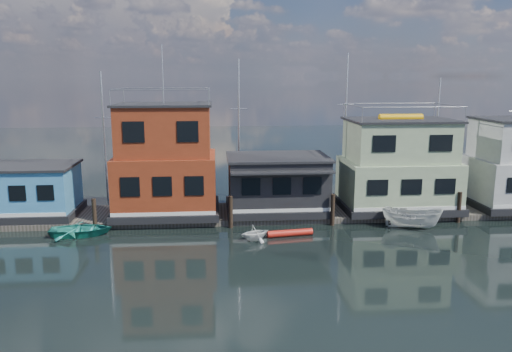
{
  "coord_description": "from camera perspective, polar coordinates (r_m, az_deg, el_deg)",
  "views": [
    {
      "loc": [
        -4.91,
        -23.34,
        10.1
      ],
      "look_at": [
        -2.06,
        12.0,
        3.0
      ],
      "focal_mm": 35.0,
      "sensor_mm": 36.0,
      "label": 1
    }
  ],
  "objects": [
    {
      "name": "dock",
      "position": [
        37.03,
        3.19,
        -4.2
      ],
      "size": [
        48.0,
        5.0,
        0.4
      ],
      "primitive_type": "cube",
      "color": "#595147",
      "rests_on": "ground"
    },
    {
      "name": "dinghy_teal",
      "position": [
        34.23,
        -19.36,
        -5.79
      ],
      "size": [
        4.07,
        3.04,
        0.81
      ],
      "primitive_type": "imported",
      "rotation": [
        0.0,
        0.0,
        1.64
      ],
      "color": "teal",
      "rests_on": "ground"
    },
    {
      "name": "dinghy_white",
      "position": [
        31.36,
        -0.16,
        -6.48
      ],
      "size": [
        2.46,
        2.32,
        1.02
      ],
      "primitive_type": "imported",
      "rotation": [
        0.0,
        0.0,
        1.98
      ],
      "color": "silver",
      "rests_on": "ground"
    },
    {
      "name": "houseboat_red",
      "position": [
        36.02,
        -10.27,
        1.56
      ],
      "size": [
        7.4,
        5.9,
        11.86
      ],
      "color": "black",
      "rests_on": "dock"
    },
    {
      "name": "pilings",
      "position": [
        34.07,
        3.28,
        -4.01
      ],
      "size": [
        42.28,
        0.28,
        2.2
      ],
      "color": "#2D2116",
      "rests_on": "ground"
    },
    {
      "name": "motorboat",
      "position": [
        35.25,
        17.37,
        -4.58
      ],
      "size": [
        4.16,
        2.92,
        1.51
      ],
      "primitive_type": "imported",
      "rotation": [
        0.0,
        0.0,
        1.16
      ],
      "color": "silver",
      "rests_on": "ground"
    },
    {
      "name": "ground",
      "position": [
        25.9,
        6.84,
        -11.71
      ],
      "size": [
        160.0,
        160.0,
        0.0
      ],
      "primitive_type": "plane",
      "color": "black",
      "rests_on": "ground"
    },
    {
      "name": "background_masts",
      "position": [
        42.7,
        8.53,
        5.08
      ],
      "size": [
        36.4,
        0.16,
        12.0
      ],
      "color": "silver",
      "rests_on": "ground"
    },
    {
      "name": "red_kayak",
      "position": [
        32.3,
        3.91,
        -6.51
      ],
      "size": [
        3.01,
        0.86,
        0.44
      ],
      "primitive_type": "cylinder",
      "rotation": [
        0.0,
        1.57,
        0.15
      ],
      "color": "red",
      "rests_on": "ground"
    },
    {
      "name": "houseboat_dark",
      "position": [
        36.41,
        2.45,
        -0.87
      ],
      "size": [
        7.4,
        6.1,
        4.06
      ],
      "color": "black",
      "rests_on": "dock"
    },
    {
      "name": "houseboat_green",
      "position": [
        38.36,
        15.93,
        1.05
      ],
      "size": [
        8.4,
        5.9,
        7.03
      ],
      "color": "black",
      "rests_on": "dock"
    },
    {
      "name": "houseboat_blue",
      "position": [
        38.5,
        -24.38,
        -1.54
      ],
      "size": [
        6.4,
        4.9,
        3.66
      ],
      "color": "black",
      "rests_on": "dock"
    }
  ]
}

